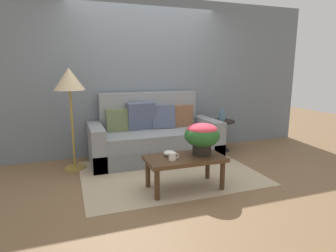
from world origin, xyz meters
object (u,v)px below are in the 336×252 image
at_px(coffee_table, 185,162).
at_px(table_vase, 222,116).
at_px(couch, 154,138).
at_px(coffee_mug, 173,156).
at_px(floor_lamp, 69,84).
at_px(snack_bowl, 169,153).
at_px(side_table, 222,130).
at_px(potted_plant, 202,135).

bearing_deg(coffee_table, table_vase, 46.13).
distance_m(couch, coffee_mug, 1.41).
height_order(floor_lamp, snack_bowl, floor_lamp).
bearing_deg(coffee_table, floor_lamp, 136.13).
height_order(floor_lamp, table_vase, floor_lamp).
height_order(snack_bowl, table_vase, table_vase).
bearing_deg(couch, table_vase, 0.25).
height_order(floor_lamp, coffee_mug, floor_lamp).
bearing_deg(side_table, potted_plant, -128.82).
xyz_separation_m(potted_plant, table_vase, (1.04, 1.31, -0.02)).
relative_size(coffee_table, table_vase, 4.30).
bearing_deg(coffee_mug, couch, 81.85).
distance_m(floor_lamp, snack_bowl, 1.76).
bearing_deg(floor_lamp, side_table, 2.64).
relative_size(couch, potted_plant, 4.74).
xyz_separation_m(side_table, potted_plant, (-1.05, -1.31, 0.28)).
bearing_deg(coffee_mug, side_table, 43.46).
xyz_separation_m(coffee_table, table_vase, (1.28, 1.33, 0.30)).
height_order(couch, snack_bowl, couch).
relative_size(side_table, potted_plant, 1.26).
bearing_deg(table_vase, coffee_mug, -136.34).
bearing_deg(table_vase, couch, -179.75).
height_order(side_table, coffee_mug, side_table).
distance_m(floor_lamp, table_vase, 2.62).
xyz_separation_m(floor_lamp, potted_plant, (1.50, -1.19, -0.60)).
bearing_deg(coffee_mug, coffee_table, 20.00).
height_order(couch, floor_lamp, floor_lamp).
height_order(potted_plant, snack_bowl, potted_plant).
relative_size(side_table, snack_bowl, 3.86).
distance_m(potted_plant, snack_bowl, 0.46).
xyz_separation_m(couch, floor_lamp, (-1.28, -0.11, 0.92)).
relative_size(coffee_table, side_table, 1.72).
bearing_deg(side_table, couch, -179.72).
bearing_deg(side_table, table_vase, -176.16).
distance_m(couch, table_vase, 1.30).
xyz_separation_m(potted_plant, coffee_mug, (-0.42, -0.09, -0.20)).
bearing_deg(snack_bowl, coffee_mug, -96.66).
xyz_separation_m(side_table, floor_lamp, (-2.55, -0.12, 0.87)).
relative_size(coffee_table, coffee_mug, 7.43).
bearing_deg(coffee_table, coffee_mug, -160.00).
xyz_separation_m(floor_lamp, snack_bowl, (1.10, -1.12, -0.81)).
relative_size(couch, side_table, 3.77).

